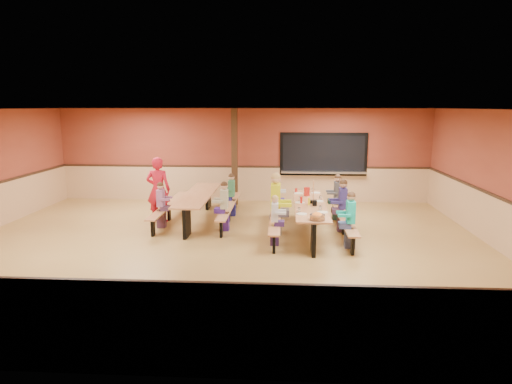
{
  "coord_description": "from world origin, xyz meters",
  "views": [
    {
      "loc": [
        1.35,
        -9.69,
        3.07
      ],
      "look_at": [
        0.72,
        0.44,
        1.15
      ],
      "focal_mm": 32.0,
      "sensor_mm": 36.0,
      "label": 1
    }
  ],
  "objects": [
    {
      "name": "seated_child_white_left",
      "position": [
        1.15,
        0.16,
        0.56
      ],
      "size": [
        0.33,
        0.27,
        1.12
      ],
      "primitive_type": null,
      "color": "silver",
      "rests_on": "ground"
    },
    {
      "name": "condiment_ketchup",
      "position": [
        1.77,
        1.16,
        0.82
      ],
      "size": [
        0.06,
        0.06,
        0.17
      ],
      "primitive_type": "cylinder",
      "color": "#B2140F",
      "rests_on": "cafeteria_table_main"
    },
    {
      "name": "cafeteria_table_second",
      "position": [
        -0.95,
        2.25,
        0.53
      ],
      "size": [
        1.91,
        3.7,
        0.74
      ],
      "color": "#B37347",
      "rests_on": "ground"
    },
    {
      "name": "chip_bowl",
      "position": [
        2.05,
        -0.45,
        0.81
      ],
      "size": [
        0.32,
        0.32,
        0.15
      ],
      "primitive_type": null,
      "color": "orange",
      "rests_on": "cafeteria_table_main"
    },
    {
      "name": "seated_child_grey_left",
      "position": [
        1.15,
        2.68,
        0.56
      ],
      "size": [
        0.33,
        0.27,
        1.12
      ],
      "primitive_type": null,
      "color": "silver",
      "rests_on": "ground"
    },
    {
      "name": "punch_pitcher",
      "position": [
        1.95,
        2.17,
        0.85
      ],
      "size": [
        0.16,
        0.16,
        0.22
      ],
      "primitive_type": "cylinder",
      "color": "red",
      "rests_on": "cafeteria_table_main"
    },
    {
      "name": "seated_child_purple_sec",
      "position": [
        -1.78,
        1.48,
        0.58
      ],
      "size": [
        0.34,
        0.28,
        1.16
      ],
      "primitive_type": null,
      "color": "#8E5886",
      "rests_on": "ground"
    },
    {
      "name": "standing_woman",
      "position": [
        -1.99,
        2.06,
        0.88
      ],
      "size": [
        0.64,
        0.42,
        1.75
      ],
      "primitive_type": "imported",
      "rotation": [
        0.0,
        0.0,
        3.14
      ],
      "color": "red",
      "rests_on": "ground"
    },
    {
      "name": "seated_child_teal_right",
      "position": [
        2.8,
        0.05,
        0.62
      ],
      "size": [
        0.38,
        0.31,
        1.23
      ],
      "primitive_type": null,
      "color": "#12AC97",
      "rests_on": "ground"
    },
    {
      "name": "seated_child_tan_sec",
      "position": [
        -0.13,
        1.31,
        0.61
      ],
      "size": [
        0.37,
        0.31,
        1.22
      ],
      "primitive_type": null,
      "color": "#A5A284",
      "rests_on": "ground"
    },
    {
      "name": "seated_adult_yellow",
      "position": [
        1.15,
        1.09,
        0.74
      ],
      "size": [
        0.5,
        0.41,
        1.47
      ],
      "primitive_type": null,
      "color": "#C9CF12",
      "rests_on": "ground"
    },
    {
      "name": "napkin_dispenser",
      "position": [
        2.08,
        0.96,
        0.8
      ],
      "size": [
        0.1,
        0.14,
        0.13
      ],
      "primitive_type": "cube",
      "color": "black",
      "rests_on": "cafeteria_table_main"
    },
    {
      "name": "condiment_mustard",
      "position": [
        1.95,
        1.02,
        0.82
      ],
      "size": [
        0.06,
        0.06,
        0.17
      ],
      "primitive_type": "cylinder",
      "color": "yellow",
      "rests_on": "cafeteria_table_main"
    },
    {
      "name": "structural_post",
      "position": [
        -0.2,
        4.4,
        1.5
      ],
      "size": [
        0.18,
        0.18,
        3.0
      ],
      "primitive_type": "cube",
      "color": "#301E10",
      "rests_on": "ground"
    },
    {
      "name": "cafeteria_table_main",
      "position": [
        1.98,
        1.15,
        0.53
      ],
      "size": [
        1.91,
        3.7,
        0.74
      ],
      "color": "#B37347",
      "rests_on": "ground"
    },
    {
      "name": "place_settings",
      "position": [
        1.98,
        1.15,
        0.8
      ],
      "size": [
        0.65,
        3.3,
        0.11
      ],
      "primitive_type": null,
      "color": "beige",
      "rests_on": "cafeteria_table_main"
    },
    {
      "name": "seated_child_navy_right",
      "position": [
        2.8,
        1.41,
        0.64
      ],
      "size": [
        0.41,
        0.33,
        1.28
      ],
      "primitive_type": null,
      "color": "navy",
      "rests_on": "ground"
    },
    {
      "name": "room_envelope",
      "position": [
        0.0,
        0.0,
        0.69
      ],
      "size": [
        12.04,
        10.04,
        3.02
      ],
      "color": "brown",
      "rests_on": "ground"
    },
    {
      "name": "ground",
      "position": [
        0.0,
        0.0,
        0.0
      ],
      "size": [
        12.0,
        12.0,
        0.0
      ],
      "primitive_type": "plane",
      "color": "olive",
      "rests_on": "ground"
    },
    {
      "name": "seated_child_green_sec",
      "position": [
        -0.13,
        2.87,
        0.6
      ],
      "size": [
        0.36,
        0.29,
        1.19
      ],
      "primitive_type": null,
      "color": "#33764F",
      "rests_on": "ground"
    },
    {
      "name": "table_paddle",
      "position": [
        2.06,
        1.26,
        0.88
      ],
      "size": [
        0.16,
        0.16,
        0.56
      ],
      "color": "black",
      "rests_on": "cafeteria_table_main"
    },
    {
      "name": "seated_child_char_right",
      "position": [
        2.8,
        2.59,
        0.62
      ],
      "size": [
        0.38,
        0.31,
        1.23
      ],
      "primitive_type": null,
      "color": "#42444A",
      "rests_on": "ground"
    },
    {
      "name": "kitchen_pass_through",
      "position": [
        2.6,
        4.96,
        1.49
      ],
      "size": [
        2.78,
        0.28,
        1.38
      ],
      "color": "black",
      "rests_on": "ground"
    }
  ]
}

